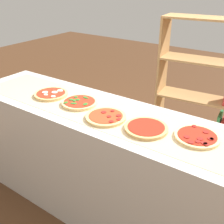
# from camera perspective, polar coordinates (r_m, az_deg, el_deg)

# --- Properties ---
(ground_plane) EXTENTS (12.00, 12.00, 0.00)m
(ground_plane) POSITION_cam_1_polar(r_m,az_deg,el_deg) (2.53, 0.00, -20.16)
(ground_plane) COLOR #4C2D19
(counter) EXTENTS (2.59, 0.62, 0.96)m
(counter) POSITION_cam_1_polar(r_m,az_deg,el_deg) (2.21, 0.00, -11.63)
(counter) COLOR beige
(counter) RESTS_ON ground_plane
(parchment_paper) EXTENTS (2.38, 0.46, 0.00)m
(parchment_paper) POSITION_cam_1_polar(r_m,az_deg,el_deg) (1.95, 0.00, -0.50)
(parchment_paper) COLOR tan
(parchment_paper) RESTS_ON counter
(pizza_mozzarella_0) EXTENTS (0.27, 0.27, 0.03)m
(pizza_mozzarella_0) POSITION_cam_1_polar(r_m,az_deg,el_deg) (2.30, -12.45, 3.64)
(pizza_mozzarella_0) COLOR #DBB26B
(pizza_mozzarella_0) RESTS_ON parchment_paper
(pizza_spinach_1) EXTENTS (0.27, 0.27, 0.03)m
(pizza_spinach_1) POSITION_cam_1_polar(r_m,az_deg,el_deg) (2.11, -6.76, 1.93)
(pizza_spinach_1) COLOR #E5C17F
(pizza_spinach_1) RESTS_ON parchment_paper
(pizza_pepperoni_2) EXTENTS (0.28, 0.28, 0.03)m
(pizza_pepperoni_2) POSITION_cam_1_polar(r_m,az_deg,el_deg) (1.89, -1.26, -1.02)
(pizza_pepperoni_2) COLOR #DBB26B
(pizza_pepperoni_2) RESTS_ON parchment_paper
(pizza_plain_3) EXTENTS (0.28, 0.28, 0.02)m
(pizza_plain_3) POSITION_cam_1_polar(r_m,az_deg,el_deg) (1.76, 7.04, -3.31)
(pizza_plain_3) COLOR tan
(pizza_plain_3) RESTS_ON parchment_paper
(pizza_pepperoni_4) EXTENTS (0.27, 0.27, 0.02)m
(pizza_pepperoni_4) POSITION_cam_1_polar(r_m,az_deg,el_deg) (1.74, 17.15, -4.90)
(pizza_pepperoni_4) COLOR #E5C17F
(pizza_pepperoni_4) RESTS_ON parchment_paper
(bookshelf) EXTENTS (0.96, 0.36, 1.51)m
(bookshelf) POSITION_cam_1_polar(r_m,az_deg,el_deg) (2.82, 21.09, 1.77)
(bookshelf) COLOR #A87A47
(bookshelf) RESTS_ON ground_plane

